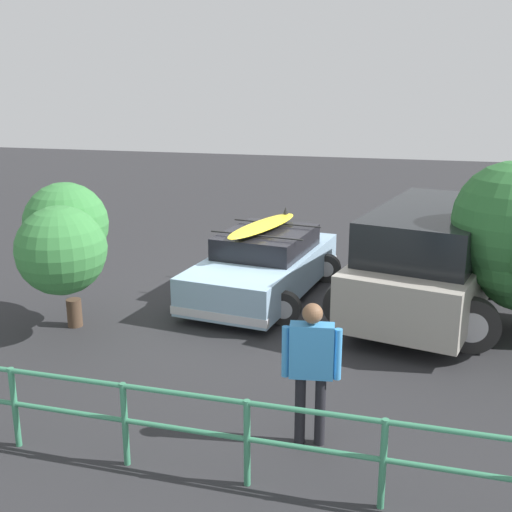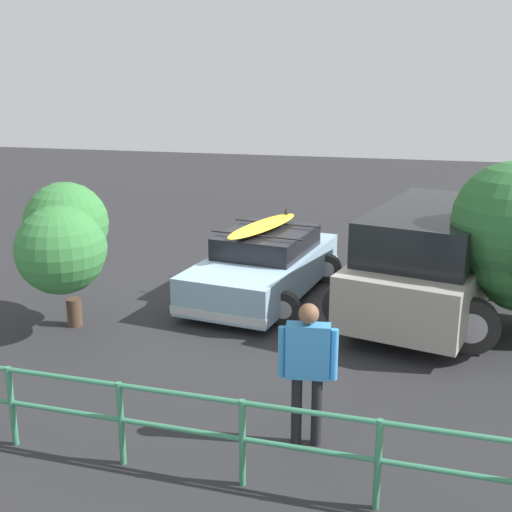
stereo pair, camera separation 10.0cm
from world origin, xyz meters
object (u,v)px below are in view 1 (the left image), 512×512
Objects in this scene: person_bystander at (311,361)px; bush_near_left at (67,243)px; sedan_car at (264,265)px; suv_car at (431,259)px.

bush_near_left is at bearing -30.03° from person_bystander.
bush_near_left reaches higher than person_bystander.
suv_car reaches higher than sedan_car.
sedan_car is 1.80× the size of bush_near_left.
person_bystander reaches higher than sedan_car.
suv_car is at bearing -159.72° from bush_near_left.
sedan_car is at bearing -4.35° from suv_car.
person_bystander is at bearing 149.97° from bush_near_left.
person_bystander is at bearing 108.82° from sedan_car.
suv_car reaches higher than person_bystander.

